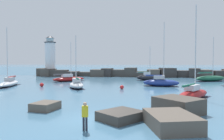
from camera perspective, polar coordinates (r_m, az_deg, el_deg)
ground_plane at (r=16.78m, az=-4.83°, el=-12.69°), size 600.00×600.00×0.00m
open_sea_beyond at (r=123.46m, az=5.88°, el=0.15°), size 400.00×116.00×0.01m
breakwater_jetty at (r=63.38m, az=6.72°, el=-0.80°), size 58.28×7.22×2.58m
lighthouse at (r=70.16m, az=-15.84°, el=2.92°), size 4.11×4.11×12.45m
foreground_rocks at (r=17.21m, az=10.48°, el=-10.57°), size 14.91×8.77×1.31m
sailboat_moored_0 at (r=51.28m, az=9.38°, el=-1.87°), size 5.38×2.12×7.86m
sailboat_moored_1 at (r=48.92m, az=-11.29°, el=-2.23°), size 6.92×6.56×8.66m
sailboat_moored_2 at (r=42.46m, az=-25.31°, el=-3.08°), size 3.72×8.05×10.22m
sailboat_moored_3 at (r=39.32m, az=12.63°, el=-3.10°), size 6.41×2.91×11.24m
sailboat_moored_4 at (r=27.12m, az=20.43°, el=-5.73°), size 5.51×6.74×10.93m
sailboat_moored_5 at (r=53.04m, az=24.38°, el=-1.98°), size 7.95×5.56×9.79m
sailboat_moored_7 at (r=35.86m, az=-9.27°, el=-3.77°), size 4.14×5.60×8.57m
mooring_buoy_orange_near at (r=39.57m, az=-17.88°, el=-3.70°), size 0.67×0.67×0.87m
mooring_buoy_far_side at (r=34.36m, az=2.58°, el=-4.50°), size 0.63×0.63×0.83m
person_on_rocks at (r=13.92m, az=-7.06°, el=-11.50°), size 0.36×0.24×1.80m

